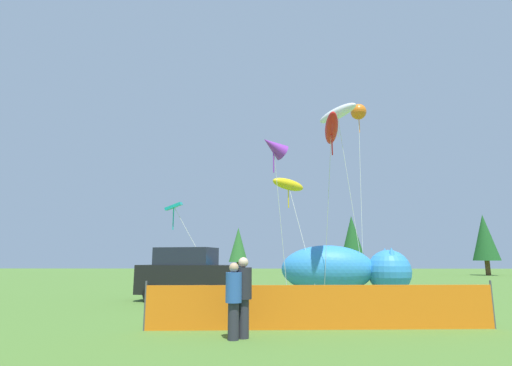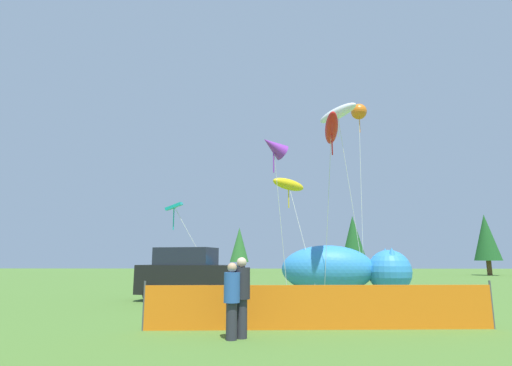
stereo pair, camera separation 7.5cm
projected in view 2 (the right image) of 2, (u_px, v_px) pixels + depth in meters
ground_plane at (285, 310)px, 13.55m from camera, size 120.00×120.00×0.00m
parked_car at (189, 275)px, 16.38m from camera, size 4.48×2.53×2.15m
folding_chair at (383, 297)px, 12.63m from camera, size 0.49×0.49×0.87m
inflatable_cat at (342, 271)px, 20.22m from camera, size 6.57×2.94×2.38m
safety_fence at (320, 307)px, 9.76m from camera, size 8.61×0.48×1.16m
spectator_in_grey_shirt at (232, 297)px, 8.59m from camera, size 0.35×0.35×1.61m
spectator_in_green_shirt at (241, 293)px, 8.80m from camera, size 0.38×0.38×1.73m
kite_red_lizard at (331, 129)px, 18.93m from camera, size 0.87×3.08×8.46m
kite_teal_diamond at (175, 208)px, 22.10m from camera, size 3.18×0.93×4.86m
kite_yellow_hero at (289, 185)px, 22.06m from camera, size 2.24×2.68×6.23m
kite_purple_delta at (274, 147)px, 19.21m from camera, size 1.66×1.42×7.68m
kite_white_ghost at (338, 114)px, 21.38m from camera, size 2.14×2.30×9.86m
kite_orange_flower at (359, 112)px, 23.96m from camera, size 1.02×1.84×10.87m
horizon_tree_east at (239, 245)px, 49.91m from camera, size 2.35×2.35×5.60m
horizon_tree_west at (353, 238)px, 49.63m from camera, size 2.95×2.95×7.04m
horizon_tree_mid at (486, 238)px, 42.68m from camera, size 2.70×2.70×6.44m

